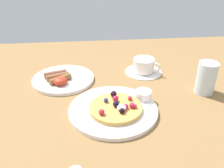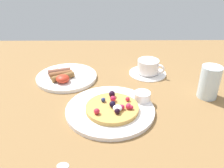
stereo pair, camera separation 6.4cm
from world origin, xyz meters
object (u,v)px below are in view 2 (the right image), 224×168
Objects in this scene: coffee_cup at (148,66)px; breakfast_plate at (67,77)px; water_glass at (209,82)px; pancake_plate at (110,110)px; coffee_saucer at (148,73)px; syrup_ramekin at (142,96)px.

breakfast_plate is at bearing -173.36° from coffee_cup.
pancake_plate is at bearing -165.48° from water_glass.
coffee_saucer is at bearing 59.66° from pancake_plate.
water_glass reaches higher than coffee_cup.
water_glass reaches higher than breakfast_plate.
pancake_plate is 5.13× the size of syrup_ramekin.
coffee_cup is 24.06cm from water_glass.
coffee_saucer is at bearing 77.20° from syrup_ramekin.
coffee_saucer is at bearing 135.38° from water_glass.
water_glass is at bearing -44.67° from coffee_cup.
pancake_plate is at bearing -156.52° from syrup_ramekin.
breakfast_plate is (-26.30, 17.14, -2.05)cm from syrup_ramekin.
breakfast_plate is at bearing 127.16° from pancake_plate.
water_glass reaches higher than coffee_saucer.
syrup_ramekin is 0.36× the size of coffee_saucer.
syrup_ramekin is at bearing -169.87° from water_glass.
coffee_saucer is at bearing 142.59° from coffee_cup.
water_glass is (17.16, -16.94, 5.06)cm from coffee_saucer.
coffee_cup is 0.91× the size of water_glass.
syrup_ramekin is (10.02, 4.35, 2.04)cm from pancake_plate.
coffee_cup is (31.16, 3.63, 2.72)cm from breakfast_plate.
syrup_ramekin is 31.46cm from breakfast_plate.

